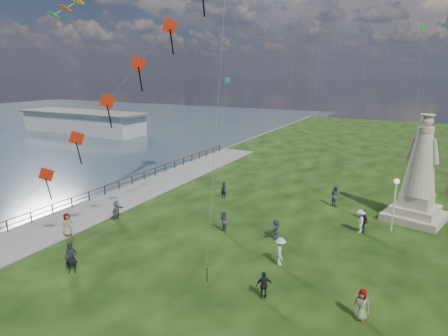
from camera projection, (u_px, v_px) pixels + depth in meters
The scene contains 18 objects.
waterfront at pixel (90, 207), 33.82m from camera, with size 200.00×200.00×1.51m.
pier_pavilion at pixel (83, 122), 78.16m from camera, with size 30.00×8.00×4.40m.
statue at pixel (419, 182), 30.02m from camera, with size 5.21×5.21×8.65m.
lamppost at pixel (395, 194), 27.86m from camera, with size 0.38×0.38×4.15m.
person_0 at pixel (71, 258), 22.44m from camera, with size 0.71×0.46×1.93m, color black.
person_1 at pixel (223, 222), 28.12m from camera, with size 0.85×0.52×1.75m, color #595960.
person_2 at pixel (280, 251), 23.38m from camera, with size 1.15×0.60×1.79m, color silver.
person_3 at pixel (264, 285), 19.90m from camera, with size 0.90×0.46×1.54m, color black.
person_4 at pixel (362, 305), 18.13m from camera, with size 0.80×0.49×1.64m, color #595960.
person_5 at pixel (117, 210), 30.57m from camera, with size 1.53×0.66×1.65m, color #595960.
person_6 at pixel (224, 190), 35.81m from camera, with size 0.59×0.39×1.62m, color black.
person_7 at pixel (335, 196), 33.82m from camera, with size 0.93×0.58×1.92m, color #595960.
person_8 at pixel (360, 221), 28.10m from camera, with size 1.18×0.61×1.83m, color silver.
person_9 at pixel (363, 221), 28.18m from camera, with size 1.08×0.55×1.84m, color black.
person_10 at pixel (67, 226), 27.38m from camera, with size 0.85×0.52×1.74m, color #595960.
person_11 at pixel (276, 229), 27.05m from camera, with size 1.43×0.62×1.54m, color #595960.
red_kite_train at pixel (120, 89), 23.55m from camera, with size 11.40×9.35×17.35m.
small_kites at pixel (368, 42), 33.72m from camera, with size 24.13×15.90×27.84m.
Camera 1 is at (10.27, -13.70, 11.72)m, focal length 30.00 mm.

